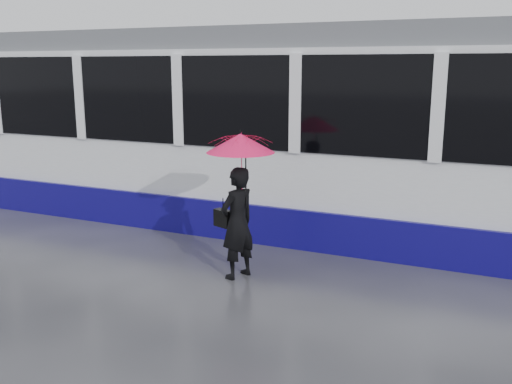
% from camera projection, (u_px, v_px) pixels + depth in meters
% --- Properties ---
extents(ground, '(90.00, 90.00, 0.00)m').
position_uv_depth(ground, '(183.00, 263.00, 8.12)').
color(ground, '#2C2C31').
rests_on(ground, ground).
extents(rails, '(34.00, 1.51, 0.02)m').
position_uv_depth(rails, '(256.00, 220.00, 10.34)').
color(rails, '#3F3D38').
rests_on(rails, ground).
extents(tram, '(26.00, 2.56, 3.35)m').
position_uv_depth(tram, '(146.00, 125.00, 10.92)').
color(tram, white).
rests_on(tram, ground).
extents(woman, '(0.52, 0.63, 1.48)m').
position_uv_depth(woman, '(237.00, 223.00, 7.43)').
color(woman, black).
rests_on(woman, ground).
extents(umbrella, '(1.12, 1.12, 1.00)m').
position_uv_depth(umbrella, '(241.00, 156.00, 7.22)').
color(umbrella, '#EB1377').
rests_on(umbrella, ground).
extents(handbag, '(0.29, 0.20, 0.41)m').
position_uv_depth(handbag, '(223.00, 218.00, 7.53)').
color(handbag, black).
rests_on(handbag, ground).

